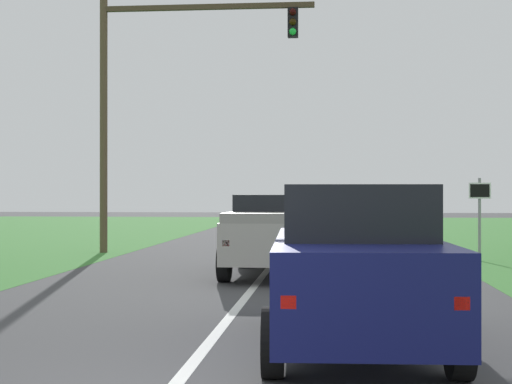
{
  "coord_description": "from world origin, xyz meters",
  "views": [
    {
      "loc": [
        1.5,
        -6.4,
        1.87
      ],
      "look_at": [
        -0.49,
        14.74,
        1.91
      ],
      "focal_mm": 54.7,
      "sensor_mm": 36.0,
      "label": 1
    }
  ],
  "objects_px": {
    "pickup_truck_lead": "(278,233)",
    "traffic_light": "(154,82)",
    "keep_moving_sign": "(480,208)",
    "red_suv_near": "(354,263)"
  },
  "relations": [
    {
      "from": "pickup_truck_lead",
      "to": "traffic_light",
      "type": "xyz_separation_m",
      "value": [
        -4.31,
        6.3,
        4.43
      ]
    },
    {
      "from": "traffic_light",
      "to": "pickup_truck_lead",
      "type": "bearing_deg",
      "value": -55.67
    },
    {
      "from": "traffic_light",
      "to": "keep_moving_sign",
      "type": "xyz_separation_m",
      "value": [
        9.62,
        -2.07,
        -3.91
      ]
    },
    {
      "from": "pickup_truck_lead",
      "to": "keep_moving_sign",
      "type": "height_order",
      "value": "keep_moving_sign"
    },
    {
      "from": "traffic_light",
      "to": "keep_moving_sign",
      "type": "relative_size",
      "value": 3.61
    },
    {
      "from": "red_suv_near",
      "to": "keep_moving_sign",
      "type": "distance_m",
      "value": 13.08
    },
    {
      "from": "pickup_truck_lead",
      "to": "traffic_light",
      "type": "relative_size",
      "value": 0.62
    },
    {
      "from": "traffic_light",
      "to": "keep_moving_sign",
      "type": "bearing_deg",
      "value": -12.12
    },
    {
      "from": "red_suv_near",
      "to": "pickup_truck_lead",
      "type": "height_order",
      "value": "red_suv_near"
    },
    {
      "from": "red_suv_near",
      "to": "keep_moving_sign",
      "type": "bearing_deg",
      "value": 72.87
    }
  ]
}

